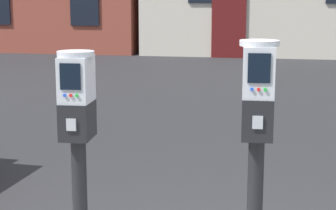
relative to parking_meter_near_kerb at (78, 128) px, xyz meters
The scene contains 2 objects.
parking_meter_near_kerb is the anchor object (origin of this frame).
parking_meter_twin_adjacent 1.05m from the parking_meter_near_kerb, ahead, with size 0.23×0.26×1.54m.
Camera 1 is at (0.50, -3.55, 1.94)m, focal length 63.28 mm.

